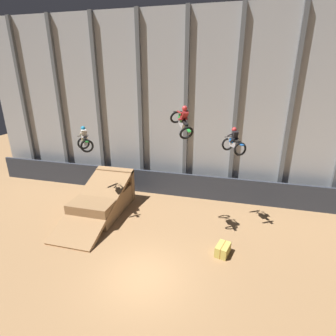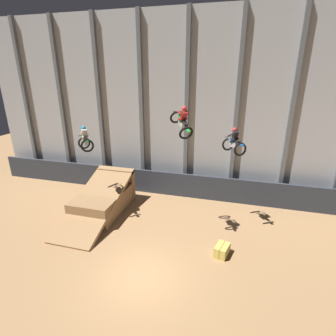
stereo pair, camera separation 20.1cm
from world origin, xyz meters
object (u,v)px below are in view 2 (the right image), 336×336
rider_bike_left_air (85,140)px  rider_bike_center_air (182,121)px  dirt_ramp (104,199)px  rider_bike_right_air (234,143)px  hay_bale_trackside (222,250)px

rider_bike_left_air → rider_bike_center_air: rider_bike_center_air is taller
rider_bike_left_air → dirt_ramp: bearing=32.9°
dirt_ramp → rider_bike_right_air: bearing=3.1°
dirt_ramp → hay_bale_trackside: 8.45m
rider_bike_right_air → rider_bike_left_air: bearing=159.7°
rider_bike_left_air → rider_bike_right_air: 8.51m
dirt_ramp → rider_bike_left_air: rider_bike_left_air is taller
rider_bike_left_air → rider_bike_center_air: (5.79, -0.23, 1.43)m
rider_bike_left_air → rider_bike_center_air: size_ratio=0.94×
dirt_ramp → hay_bale_trackside: bearing=-18.4°
rider_bike_left_air → hay_bale_trackside: (8.31, -1.68, -4.75)m
dirt_ramp → hay_bale_trackside: dirt_ramp is taller
rider_bike_center_air → rider_bike_right_air: rider_bike_center_air is taller
rider_bike_right_air → hay_bale_trackside: (-0.07, -3.11, -4.83)m
rider_bike_right_air → hay_bale_trackside: bearing=-121.4°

